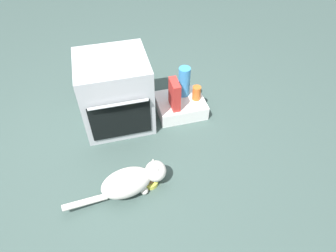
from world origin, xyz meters
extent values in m
plane|color=#384C47|center=(0.00, 0.00, 0.00)|extent=(8.00, 8.00, 0.00)
cube|color=#B7BABF|center=(-0.02, 0.47, 0.33)|extent=(0.60, 0.55, 0.66)
cube|color=black|center=(-0.02, 0.19, 0.25)|extent=(0.51, 0.01, 0.36)
cylinder|color=silver|center=(-0.02, 0.16, 0.45)|extent=(0.48, 0.02, 0.02)
cube|color=white|center=(0.58, 0.44, 0.07)|extent=(0.45, 0.38, 0.14)
cylinder|color=#D1D14C|center=(0.11, -0.32, 0.02)|extent=(0.12, 0.12, 0.04)
sphere|color=brown|center=(0.11, -0.32, 0.04)|extent=(0.07, 0.07, 0.07)
ellipsoid|color=silver|center=(-0.07, -0.35, 0.12)|extent=(0.41, 0.28, 0.22)
sphere|color=silver|center=(0.16, -0.31, 0.14)|extent=(0.16, 0.16, 0.16)
cone|color=silver|center=(0.15, -0.26, 0.20)|extent=(0.06, 0.06, 0.07)
cone|color=silver|center=(0.17, -0.35, 0.20)|extent=(0.06, 0.06, 0.07)
cylinder|color=silver|center=(-0.38, -0.40, 0.07)|extent=(0.33, 0.10, 0.10)
sphere|color=silver|center=(0.03, -0.27, 0.03)|extent=(0.06, 0.06, 0.06)
sphere|color=silver|center=(0.05, -0.39, 0.03)|extent=(0.06, 0.06, 0.06)
cylinder|color=#388CD1|center=(0.63, 0.52, 0.29)|extent=(0.11, 0.11, 0.30)
cube|color=#B72D28|center=(0.49, 0.37, 0.28)|extent=(0.07, 0.18, 0.28)
cylinder|color=#D16023|center=(0.73, 0.42, 0.21)|extent=(0.08, 0.08, 0.14)
camera|label=1|loc=(-0.07, -1.59, 1.96)|focal=31.10mm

